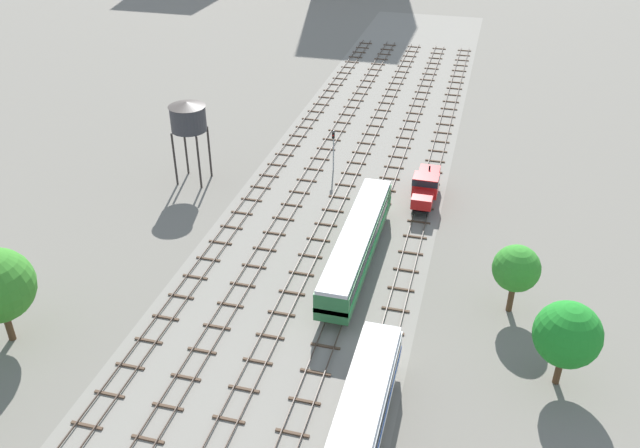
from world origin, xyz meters
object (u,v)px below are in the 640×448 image
object	(u,v)px
water_tower	(188,117)
shunter_loco_centre_right_mid	(426,186)
signal_post_nearest	(333,145)
diesel_railcar_centre_near	(357,243)

from	to	relation	value
water_tower	shunter_loco_centre_right_mid	bearing A→B (deg)	3.68
shunter_loco_centre_right_mid	water_tower	bearing A→B (deg)	-176.32
shunter_loco_centre_right_mid	signal_post_nearest	world-z (taller)	signal_post_nearest
water_tower	signal_post_nearest	world-z (taller)	water_tower
diesel_railcar_centre_near	shunter_loco_centre_right_mid	size ratio (longest dim) A/B	2.42
signal_post_nearest	water_tower	bearing A→B (deg)	-156.04
diesel_railcar_centre_near	water_tower	xyz separation A→B (m)	(-21.87, 12.24, 5.23)
water_tower	signal_post_nearest	bearing A→B (deg)	23.96
signal_post_nearest	shunter_loco_centre_right_mid	bearing A→B (deg)	-23.17
shunter_loco_centre_right_mid	signal_post_nearest	size ratio (longest dim) A/B	1.66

